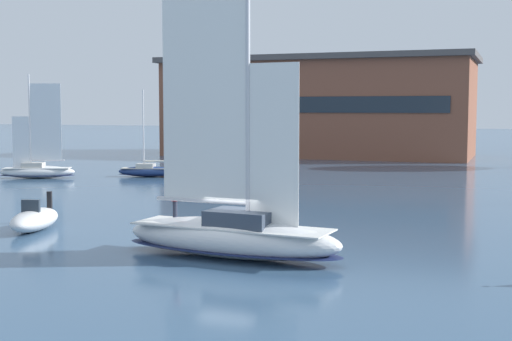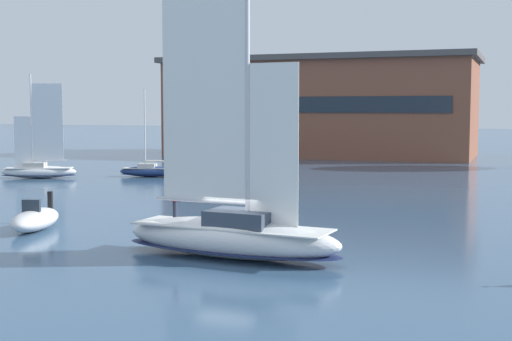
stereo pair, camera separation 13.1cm
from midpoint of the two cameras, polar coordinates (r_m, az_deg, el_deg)
ground_plane at (r=30.15m, az=-2.12°, el=-6.96°), size 400.00×400.00×0.00m
waterfront_building at (r=94.94m, az=5.05°, el=5.12°), size 40.23×17.38×12.84m
sailboat_main at (r=29.94m, az=-2.11°, el=-4.95°), size 10.06×3.57×13.56m
sailboat_moored_near_marina at (r=66.63m, az=-17.17°, el=0.08°), size 6.93×4.35×9.26m
sailboat_moored_far_slip at (r=65.73m, az=-8.64°, el=-0.03°), size 5.96×2.96×7.91m
motor_tender at (r=38.35m, az=-17.38°, el=-3.75°), size 3.02×4.89×1.75m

